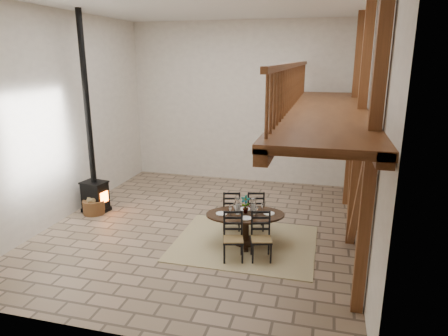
% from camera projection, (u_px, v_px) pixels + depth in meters
% --- Properties ---
extents(ground, '(8.00, 8.00, 0.00)m').
position_uv_depth(ground, '(202.00, 226.00, 9.53)').
color(ground, '#9D8168').
rests_on(ground, ground).
extents(room_shell, '(7.02, 8.02, 5.01)m').
position_uv_depth(room_shell, '(254.00, 101.00, 8.44)').
color(room_shell, white).
rests_on(room_shell, ground).
extents(rug, '(3.00, 2.50, 0.02)m').
position_uv_depth(rug, '(245.00, 243.00, 8.66)').
color(rug, tan).
rests_on(rug, ground).
extents(dining_table, '(1.88, 2.04, 1.08)m').
position_uv_depth(dining_table, '(245.00, 226.00, 8.56)').
color(dining_table, black).
rests_on(dining_table, ground).
extents(wood_stove, '(0.69, 0.58, 5.00)m').
position_uv_depth(wood_stove, '(93.00, 170.00, 10.18)').
color(wood_stove, black).
rests_on(wood_stove, ground).
extents(log_basket, '(0.55, 0.55, 0.45)m').
position_uv_depth(log_basket, '(94.00, 206.00, 10.27)').
color(log_basket, brown).
rests_on(log_basket, ground).
extents(log_stack, '(0.35, 0.35, 0.33)m').
position_uv_depth(log_stack, '(100.00, 198.00, 10.93)').
color(log_stack, tan).
rests_on(log_stack, ground).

